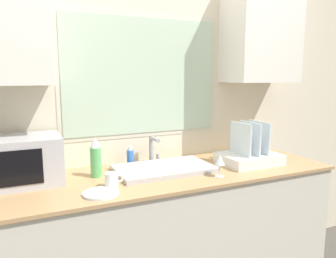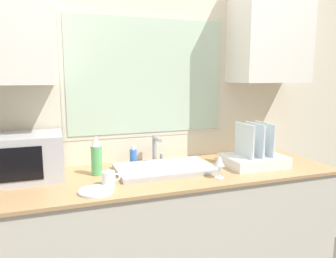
% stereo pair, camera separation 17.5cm
% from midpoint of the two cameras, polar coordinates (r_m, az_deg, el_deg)
% --- Properties ---
extents(countertop, '(2.21, 0.70, 0.92)m').
position_cam_midpoint_polar(countertop, '(2.25, -3.24, -18.92)').
color(countertop, beige).
rests_on(countertop, ground_plane).
extents(wall_back, '(6.00, 0.38, 2.60)m').
position_cam_midpoint_polar(wall_back, '(2.29, -6.46, 6.61)').
color(wall_back, beige).
rests_on(wall_back, ground_plane).
extents(sink_basin, '(0.61, 0.37, 0.03)m').
position_cam_midpoint_polar(sink_basin, '(2.10, -3.13, -6.92)').
color(sink_basin, '#B2B2B7').
rests_on(sink_basin, countertop).
extents(faucet, '(0.08, 0.14, 0.19)m').
position_cam_midpoint_polar(faucet, '(2.25, -4.87, -3.20)').
color(faucet, '#99999E').
rests_on(faucet, countertop).
extents(microwave, '(0.44, 0.33, 0.27)m').
position_cam_midpoint_polar(microwave, '(2.04, -26.71, -4.95)').
color(microwave, '#B2B2B7').
rests_on(microwave, countertop).
extents(dish_rack, '(0.39, 0.30, 0.29)m').
position_cam_midpoint_polar(dish_rack, '(2.30, 11.85, -4.47)').
color(dish_rack, white).
rests_on(dish_rack, countertop).
extents(spray_bottle, '(0.07, 0.07, 0.24)m').
position_cam_midpoint_polar(spray_bottle, '(2.02, -14.94, -4.89)').
color(spray_bottle, '#59B266').
rests_on(spray_bottle, countertop).
extents(soap_bottle, '(0.05, 0.05, 0.13)m').
position_cam_midpoint_polar(soap_bottle, '(2.24, -8.83, -4.88)').
color(soap_bottle, blue).
rests_on(soap_bottle, countertop).
extents(mug_near_sink, '(0.10, 0.07, 0.08)m').
position_cam_midpoint_polar(mug_near_sink, '(1.83, -12.49, -8.71)').
color(mug_near_sink, white).
rests_on(mug_near_sink, countertop).
extents(wine_glass, '(0.06, 0.06, 0.14)m').
position_cam_midpoint_polar(wine_glass, '(1.97, 6.50, -5.52)').
color(wine_glass, silver).
rests_on(wine_glass, countertop).
extents(small_plate, '(0.19, 0.19, 0.01)m').
position_cam_midpoint_polar(small_plate, '(1.75, -14.50, -10.85)').
color(small_plate, silver).
rests_on(small_plate, countertop).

